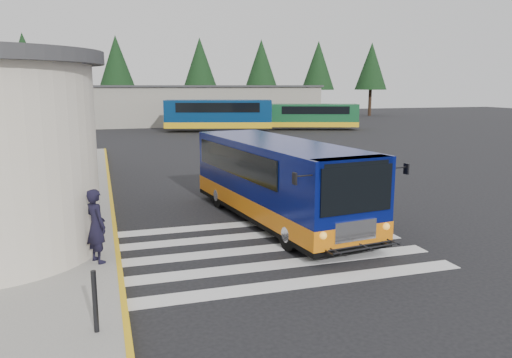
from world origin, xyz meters
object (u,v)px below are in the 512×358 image
object	(u,v)px
transit_bus	(277,183)
far_bus_a	(218,114)
bollard	(95,302)
pedestrian_a	(96,226)
far_bus_b	(314,115)

from	to	relation	value
transit_bus	far_bus_a	bearing A→B (deg)	72.76
bollard	pedestrian_a	bearing A→B (deg)	89.48
far_bus_a	far_bus_b	world-z (taller)	far_bus_a
bollard	far_bus_b	world-z (taller)	far_bus_b
transit_bus	far_bus_b	distance (m)	33.16
transit_bus	bollard	distance (m)	8.15
transit_bus	far_bus_a	size ratio (longest dim) A/B	0.90
bollard	far_bus_b	xyz separation A→B (m)	(19.86, 35.94, 0.69)
pedestrian_a	transit_bus	bearing A→B (deg)	-91.36
transit_bus	far_bus_a	world-z (taller)	far_bus_a
pedestrian_a	bollard	distance (m)	3.50
pedestrian_a	far_bus_a	bearing A→B (deg)	-45.32
pedestrian_a	far_bus_a	distance (m)	34.89
far_bus_a	far_bus_b	distance (m)	9.22
bollard	far_bus_a	bearing A→B (deg)	73.79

